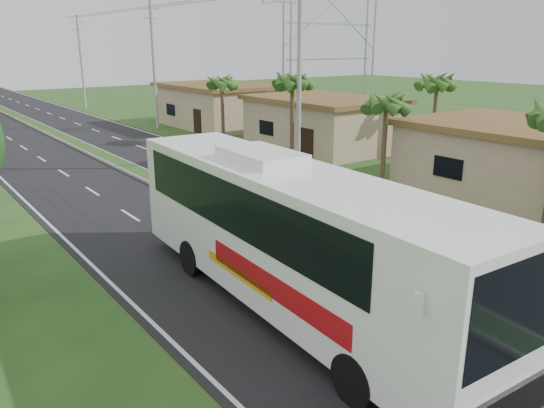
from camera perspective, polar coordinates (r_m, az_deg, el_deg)
ground at (r=15.25m, az=21.68°, el=-12.82°), size 180.00×180.00×0.00m
road_asphalt at (r=29.92m, az=-12.42°, el=2.39°), size 14.00×160.00×0.02m
median_strip at (r=29.90m, az=-12.43°, el=2.57°), size 1.20×160.00×0.18m
lane_edge_left at (r=27.99m, az=-24.96°, el=0.18°), size 0.12×160.00×0.01m
lane_edge_right at (r=33.13m, az=-1.82°, el=4.14°), size 0.12×160.00×0.01m
shop_near at (r=29.14m, az=26.92°, el=4.15°), size 8.60×12.60×3.52m
shop_mid at (r=38.81m, az=5.41°, el=8.72°), size 7.60×10.60×3.67m
shop_far at (r=50.02m, az=-5.52°, el=10.59°), size 8.60×11.60×3.82m
palm_verge_b at (r=28.27m, az=12.23°, el=10.55°), size 2.40×2.40×5.05m
palm_verge_c at (r=32.85m, az=2.21°, el=13.06°), size 2.40×2.40×5.85m
palm_verge_d at (r=40.55m, az=-5.42°, el=12.89°), size 2.40×2.40×5.25m
palm_behind_shop at (r=36.39m, az=17.35°, el=12.40°), size 2.40×2.40×5.65m
utility_pole_b at (r=31.82m, az=2.92°, el=14.98°), size 3.20×0.28×12.00m
utility_pole_c at (r=48.97m, az=-12.60°, el=14.54°), size 1.60×0.28×11.00m
utility_pole_d at (r=67.68m, az=-19.84°, el=14.27°), size 1.60×0.28×10.50m
billboard_lattice at (r=49.74m, az=6.34°, el=16.18°), size 10.18×1.18×12.07m
coach_bus_main at (r=14.60m, az=1.55°, el=-2.58°), size 3.55×13.62×4.36m
motorcyclist at (r=17.19m, az=1.80°, el=-5.43°), size 1.92×0.76×2.11m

